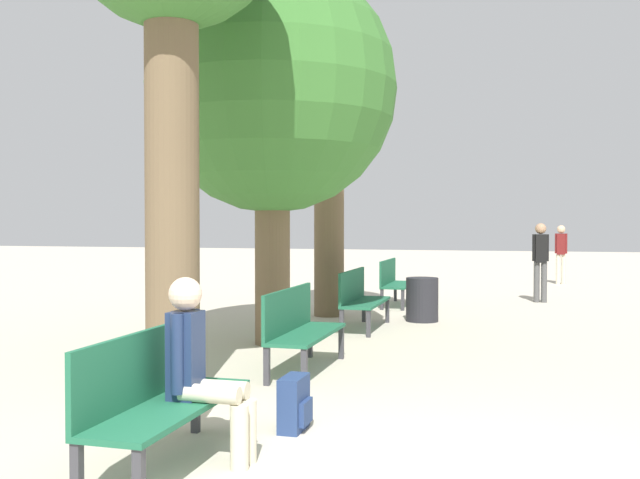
# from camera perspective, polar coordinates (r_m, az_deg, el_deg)

# --- Properties ---
(bench_row_0) EXTENTS (0.50, 1.71, 0.94)m
(bench_row_0) POSITION_cam_1_polar(r_m,az_deg,el_deg) (5.18, -12.83, -11.71)
(bench_row_0) COLOR #1E6042
(bench_row_0) RESTS_ON ground_plane
(bench_row_1) EXTENTS (0.50, 1.71, 0.94)m
(bench_row_1) POSITION_cam_1_polar(r_m,az_deg,el_deg) (8.22, -1.73, -6.81)
(bench_row_1) COLOR #1E6042
(bench_row_1) RESTS_ON ground_plane
(bench_row_2) EXTENTS (0.50, 1.71, 0.94)m
(bench_row_2) POSITION_cam_1_polar(r_m,az_deg,el_deg) (11.43, 3.19, -4.51)
(bench_row_2) COLOR #1E6042
(bench_row_2) RESTS_ON ground_plane
(bench_row_3) EXTENTS (0.50, 1.71, 0.94)m
(bench_row_3) POSITION_cam_1_polar(r_m,az_deg,el_deg) (14.70, 5.92, -3.21)
(bench_row_3) COLOR #1E6042
(bench_row_3) RESTS_ON ground_plane
(tree_row_1) EXTENTS (3.47, 3.47, 5.31)m
(tree_row_1) POSITION_cam_1_polar(r_m,az_deg,el_deg) (10.12, -3.84, 11.82)
(tree_row_1) COLOR brown
(tree_row_1) RESTS_ON ground_plane
(tree_row_2) EXTENTS (2.41, 2.41, 5.51)m
(tree_row_2) POSITION_cam_1_polar(r_m,az_deg,el_deg) (13.18, 0.73, 11.96)
(tree_row_2) COLOR brown
(tree_row_2) RESTS_ON ground_plane
(person_seated) EXTENTS (0.62, 0.35, 1.31)m
(person_seated) POSITION_cam_1_polar(r_m,az_deg,el_deg) (5.18, -9.51, -9.85)
(person_seated) COLOR beige
(person_seated) RESTS_ON ground_plane
(backpack) EXTENTS (0.21, 0.38, 0.44)m
(backpack) POSITION_cam_1_polar(r_m,az_deg,el_deg) (5.98, -2.05, -13.00)
(backpack) COLOR navy
(backpack) RESTS_ON ground_plane
(pedestrian_near) EXTENTS (0.33, 0.22, 1.63)m
(pedestrian_near) POSITION_cam_1_polar(r_m,az_deg,el_deg) (20.76, 18.72, -0.83)
(pedestrian_near) COLOR beige
(pedestrian_near) RESTS_ON ground_plane
(pedestrian_mid) EXTENTS (0.34, 0.23, 1.69)m
(pedestrian_mid) POSITION_cam_1_polar(r_m,az_deg,el_deg) (15.86, 17.23, -1.35)
(pedestrian_mid) COLOR #4C4C4C
(pedestrian_mid) RESTS_ON ground_plane
(trash_bin) EXTENTS (0.55, 0.55, 0.75)m
(trash_bin) POSITION_cam_1_polar(r_m,az_deg,el_deg) (12.41, 8.17, -4.77)
(trash_bin) COLOR #232328
(trash_bin) RESTS_ON ground_plane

